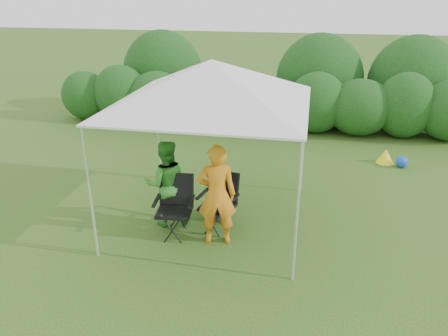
% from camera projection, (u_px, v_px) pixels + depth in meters
% --- Properties ---
extents(ground, '(70.00, 70.00, 0.00)m').
position_uv_depth(ground, '(207.00, 233.00, 7.43)').
color(ground, '#3F6520').
extents(hedge, '(12.15, 1.53, 1.80)m').
position_uv_depth(hedge, '(259.00, 101.00, 12.51)').
color(hedge, '#1D4F19').
rests_on(hedge, ground).
extents(canopy, '(3.10, 3.10, 2.83)m').
position_uv_depth(canopy, '(212.00, 83.00, 6.93)').
color(canopy, silver).
rests_on(canopy, ground).
extents(chair_right, '(0.70, 0.66, 0.99)m').
position_uv_depth(chair_right, '(220.00, 198.00, 7.41)').
color(chair_right, black).
rests_on(chair_right, ground).
extents(chair_left, '(0.68, 0.63, 1.02)m').
position_uv_depth(chair_left, '(175.00, 202.00, 7.23)').
color(chair_left, black).
rests_on(chair_left, ground).
extents(man, '(0.69, 0.53, 1.69)m').
position_uv_depth(man, '(217.00, 195.00, 6.87)').
color(man, orange).
rests_on(man, ground).
extents(woman, '(0.90, 0.80, 1.53)m').
position_uv_depth(woman, '(166.00, 183.00, 7.45)').
color(woman, '#378F2E').
rests_on(woman, ground).
extents(cooler, '(0.51, 0.45, 0.36)m').
position_uv_depth(cooler, '(217.00, 208.00, 7.86)').
color(cooler, '#213E97').
rests_on(cooler, ground).
extents(bottle, '(0.07, 0.07, 0.26)m').
position_uv_depth(bottle, '(220.00, 194.00, 7.69)').
color(bottle, '#592D0C').
rests_on(bottle, cooler).
extents(lawn_toy, '(0.67, 0.56, 0.34)m').
position_uv_depth(lawn_toy, '(389.00, 157.00, 10.25)').
color(lawn_toy, '#FFF31A').
rests_on(lawn_toy, ground).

